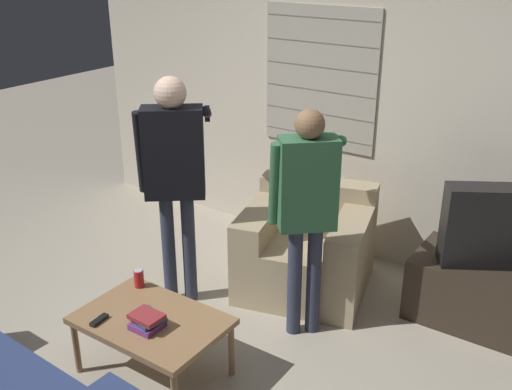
{
  "coord_description": "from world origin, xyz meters",
  "views": [
    {
      "loc": [
        2.26,
        -2.43,
        2.57
      ],
      "look_at": [
        0.18,
        0.62,
        1.0
      ],
      "focal_mm": 42.0,
      "sensor_mm": 36.0,
      "label": 1
    }
  ],
  "objects": [
    {
      "name": "ground_plane",
      "position": [
        0.0,
        0.0,
        0.0
      ],
      "size": [
        16.0,
        16.0,
        0.0
      ],
      "primitive_type": "plane",
      "color": "#B2A893"
    },
    {
      "name": "wall_back",
      "position": [
        -0.0,
        2.03,
        1.28
      ],
      "size": [
        5.2,
        0.08,
        2.55
      ],
      "color": "beige",
      "rests_on": "ground_plane"
    },
    {
      "name": "armchair_beige",
      "position": [
        0.23,
        1.26,
        0.33
      ],
      "size": [
        1.16,
        1.13,
        0.79
      ],
      "rotation": [
        0.0,
        0.0,
        3.4
      ],
      "color": "tan",
      "rests_on": "ground_plane"
    },
    {
      "name": "coffee_table",
      "position": [
        -0.03,
        -0.23,
        0.38
      ],
      "size": [
        0.91,
        0.62,
        0.42
      ],
      "color": "#9E754C",
      "rests_on": "ground_plane"
    },
    {
      "name": "tv_stand",
      "position": [
        1.52,
        1.54,
        0.24
      ],
      "size": [
        0.97,
        0.6,
        0.47
      ],
      "color": "#33281E",
      "rests_on": "ground_plane"
    },
    {
      "name": "tv",
      "position": [
        1.52,
        1.54,
        0.77
      ],
      "size": [
        0.68,
        0.52,
        0.58
      ],
      "rotation": [
        0.0,
        0.0,
        3.68
      ],
      "color": "black",
      "rests_on": "tv_stand"
    },
    {
      "name": "person_left_standing",
      "position": [
        -0.47,
        0.54,
        1.11
      ],
      "size": [
        0.52,
        0.86,
        1.74
      ],
      "rotation": [
        0.0,
        0.0,
        0.66
      ],
      "color": "#33384C",
      "rests_on": "ground_plane"
    },
    {
      "name": "person_right_standing",
      "position": [
        0.51,
        0.72,
        1.02
      ],
      "size": [
        0.47,
        0.8,
        1.62
      ],
      "rotation": [
        0.0,
        0.0,
        0.73
      ],
      "color": "#33384C",
      "rests_on": "ground_plane"
    },
    {
      "name": "book_stack",
      "position": [
        0.01,
        -0.31,
        0.46
      ],
      "size": [
        0.23,
        0.2,
        0.09
      ],
      "color": "#75387F",
      "rests_on": "coffee_table"
    },
    {
      "name": "soda_can",
      "position": [
        -0.36,
        -0.0,
        0.48
      ],
      "size": [
        0.07,
        0.07,
        0.13
      ],
      "color": "red",
      "rests_on": "coffee_table"
    },
    {
      "name": "spare_remote",
      "position": [
        -0.27,
        -0.44,
        0.43
      ],
      "size": [
        0.05,
        0.13,
        0.02
      ],
      "rotation": [
        0.0,
        0.0,
        0.09
      ],
      "color": "black",
      "rests_on": "coffee_table"
    }
  ]
}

